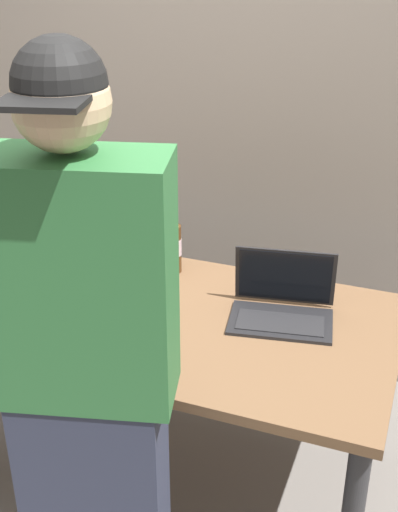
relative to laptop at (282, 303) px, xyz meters
name	(u,v)px	position (x,y,z in m)	size (l,w,h in m)	color
ground_plane	(181,468)	(-0.35, -0.13, -0.77)	(8.00, 8.00, 0.00)	slate
desk	(178,336)	(-0.35, -0.13, -0.14)	(1.53, 0.88, 0.72)	brown
laptop	(282,303)	(0.00, 0.00, 0.00)	(0.40, 0.31, 0.23)	black
beer_bottle_green	(173,244)	(-0.50, 0.19, 0.07)	(0.07, 0.07, 0.31)	#472B14
beer_bottle_amber	(136,245)	(-0.63, 0.14, 0.06)	(0.08, 0.08, 0.30)	#333333
beer_bottle_dark	(147,235)	(-0.63, 0.23, 0.07)	(0.07, 0.07, 0.30)	#1E5123
person_figure	(87,385)	(-0.32, -0.81, 0.13)	(0.49, 0.36, 1.76)	#2D3347
back_wall	(259,95)	(-0.35, 0.82, 0.53)	(6.00, 0.10, 2.60)	gray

